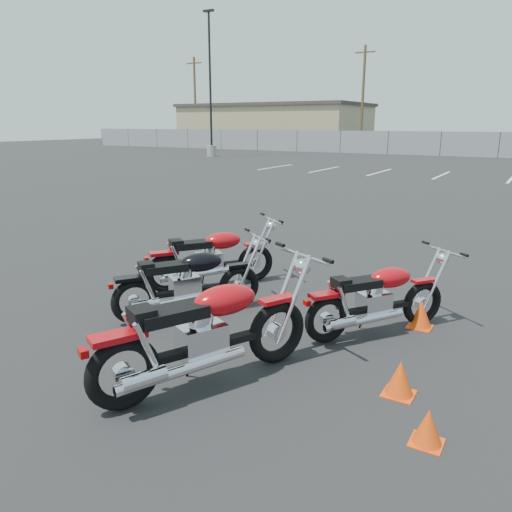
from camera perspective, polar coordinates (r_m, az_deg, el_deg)
The scene contains 14 objects.
ground at distance 6.70m, azimuth -4.11°, elevation -6.29°, with size 120.00×120.00×0.00m, color black.
motorcycle_front_red at distance 7.55m, azimuth -5.10°, elevation -0.18°, with size 1.56×1.89×1.02m.
motorcycle_second_black at distance 6.46m, azimuth -7.76°, elevation -2.94°, with size 1.50×1.88×1.00m.
motorcycle_third_red at distance 4.74m, azimuth -5.70°, elevation -8.69°, with size 1.48×2.30×1.17m.
motorcycle_rear_red at distance 6.03m, azimuth 13.70°, elevation -4.72°, with size 1.49×1.79×0.97m.
training_cone_near at distance 6.45m, azimuth 18.33°, elevation -6.31°, with size 0.28×0.28×0.34m.
training_cone_far at distance 4.89m, azimuth 16.13°, elevation -13.25°, with size 0.28×0.28×0.33m.
training_cone_extra at distance 4.30m, azimuth 19.06°, elevation -17.95°, with size 0.25×0.25×0.30m.
light_pole_west at distance 37.82m, azimuth -5.16°, elevation 15.16°, with size 0.80×0.70×9.99m.
chainlink_fence at distance 40.31m, azimuth 26.04°, elevation 11.34°, with size 80.06×0.06×1.80m.
tan_building_west at distance 53.62m, azimuth 2.19°, elevation 14.69°, with size 18.40×10.40×4.30m.
utility_pole_a at distance 55.49m, azimuth -6.97°, elevation 17.22°, with size 1.80×0.24×9.00m.
utility_pole_b at distance 47.79m, azimuth 12.11°, elevation 17.38°, with size 1.80×0.24×9.00m.
parking_line_stripes at distance 25.96m, azimuth 17.14°, elevation 8.98°, with size 15.12×4.00×0.01m.
Camera 1 is at (3.58, -5.12, 2.43)m, focal length 35.00 mm.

